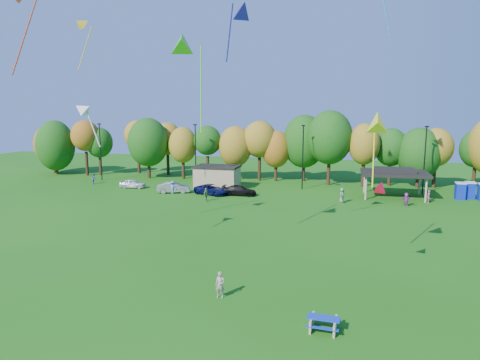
% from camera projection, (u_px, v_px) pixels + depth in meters
% --- Properties ---
extents(ground, '(160.00, 160.00, 0.00)m').
position_uv_depth(ground, '(187.00, 316.00, 23.10)').
color(ground, '#19600F').
rests_on(ground, ground).
extents(tree_line, '(93.57, 10.55, 11.15)m').
position_uv_depth(tree_line, '(287.00, 144.00, 65.98)').
color(tree_line, black).
rests_on(tree_line, ground).
extents(lamp_posts, '(64.50, 0.25, 9.09)m').
position_uv_depth(lamp_posts, '(303.00, 155.00, 60.13)').
color(lamp_posts, black).
rests_on(lamp_posts, ground).
extents(utility_building, '(6.30, 4.30, 3.25)m').
position_uv_depth(utility_building, '(217.00, 177.00, 61.63)').
color(utility_building, tan).
rests_on(utility_building, ground).
extents(pavilion, '(8.20, 6.20, 3.77)m').
position_uv_depth(pavilion, '(394.00, 173.00, 54.64)').
color(pavilion, tan).
rests_on(pavilion, ground).
extents(porta_potties, '(3.75, 2.05, 2.18)m').
position_uv_depth(porta_potties, '(471.00, 191.00, 53.54)').
color(porta_potties, '#0D26B1').
rests_on(porta_potties, ground).
extents(picnic_table, '(1.70, 1.44, 0.70)m').
position_uv_depth(picnic_table, '(323.00, 323.00, 21.57)').
color(picnic_table, tan).
rests_on(picnic_table, ground).
extents(kite_flyer, '(0.60, 0.40, 1.59)m').
position_uv_depth(kite_flyer, '(220.00, 285.00, 25.32)').
color(kite_flyer, tan).
rests_on(kite_flyer, ground).
extents(car_a, '(3.91, 1.91, 1.28)m').
position_uv_depth(car_a, '(133.00, 184.00, 61.73)').
color(car_a, silver).
rests_on(car_a, ground).
extents(car_b, '(4.71, 2.90, 1.46)m').
position_uv_depth(car_b, '(174.00, 187.00, 58.04)').
color(car_b, gray).
rests_on(car_b, ground).
extents(car_c, '(5.36, 3.74, 1.36)m').
position_uv_depth(car_c, '(212.00, 189.00, 56.86)').
color(car_c, '#0C1048').
rests_on(car_c, ground).
extents(car_d, '(4.54, 1.97, 1.30)m').
position_uv_depth(car_d, '(240.00, 190.00, 56.31)').
color(car_d, black).
rests_on(car_d, ground).
extents(far_person_0, '(0.66, 1.06, 1.69)m').
position_uv_depth(far_person_0, '(206.00, 194.00, 52.57)').
color(far_person_0, '#718F57').
rests_on(far_person_0, ground).
extents(far_person_1, '(0.82, 1.03, 1.84)m').
position_uv_depth(far_person_1, '(342.00, 195.00, 51.60)').
color(far_person_1, '#688B5F').
rests_on(far_person_1, ground).
extents(far_person_2, '(1.20, 0.79, 1.75)m').
position_uv_depth(far_person_2, '(173.00, 187.00, 57.33)').
color(far_person_2, '#5689BD').
rests_on(far_person_2, ground).
extents(far_person_3, '(0.43, 0.61, 1.57)m').
position_uv_depth(far_person_3, '(429.00, 196.00, 51.65)').
color(far_person_3, '#B95787').
rests_on(far_person_3, ground).
extents(far_person_4, '(1.54, 0.56, 1.63)m').
position_uv_depth(far_person_4, '(406.00, 200.00, 49.69)').
color(far_person_4, '#A5459A').
rests_on(far_person_4, ground).
extents(far_person_5, '(0.91, 0.99, 1.64)m').
position_uv_depth(far_person_5, '(94.00, 178.00, 65.30)').
color(far_person_5, '#4C5CA7').
rests_on(far_person_5, ground).
extents(kite_5, '(2.43, 4.61, 7.64)m').
position_uv_depth(kite_5, '(182.00, 42.00, 29.89)').
color(kite_5, green).
extents(kite_6, '(2.39, 3.01, 5.44)m').
position_uv_depth(kite_6, '(84.00, 24.00, 43.31)').
color(kite_6, yellow).
extents(kite_8, '(2.31, 2.82, 4.68)m').
position_uv_depth(kite_8, '(242.00, 10.00, 30.62)').
color(kite_8, '#271C9E').
extents(kite_10, '(2.16, 1.08, 3.49)m').
position_uv_depth(kite_10, '(81.00, 109.00, 31.38)').
color(kite_10, silver).
extents(kite_11, '(1.26, 1.42, 1.20)m').
position_uv_depth(kite_11, '(380.00, 186.00, 26.78)').
color(kite_11, red).
extents(kite_14, '(1.65, 3.49, 5.66)m').
position_uv_depth(kite_14, '(377.00, 121.00, 28.00)').
color(kite_14, yellow).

